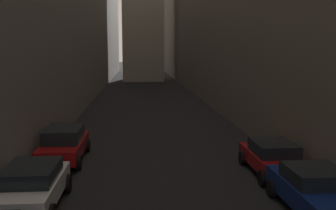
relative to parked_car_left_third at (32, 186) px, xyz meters
name	(u,v)px	position (x,y,z in m)	size (l,w,h in m)	color
ground_plane	(147,97)	(4.40, 30.30, -0.77)	(264.00, 264.00, 0.00)	black
parked_car_left_third	(32,186)	(0.00, 0.00, 0.00)	(1.93, 3.99, 1.43)	silver
parked_car_left_far	(64,144)	(0.00, 5.50, 0.03)	(1.92, 4.43, 1.54)	maroon
parked_car_right_third	(315,190)	(8.80, -0.99, -0.04)	(2.00, 4.05, 1.41)	navy
parked_car_right_far	(273,157)	(8.80, 2.81, -0.06)	(1.93, 4.06, 1.35)	maroon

